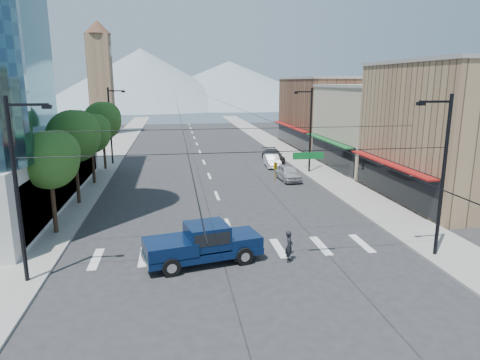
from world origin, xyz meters
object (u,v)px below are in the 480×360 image
Objects in this scene: parked_car_far at (273,155)px; parked_car_mid at (272,161)px; pedestrian at (289,246)px; pickup_truck at (202,243)px; parked_car_near at (288,173)px.

parked_car_mid is at bearing -105.44° from parked_car_far.
pedestrian is at bearing -101.83° from parked_car_far.
pickup_truck is 1.48× the size of parked_car_near.
pedestrian is 0.39× the size of parked_car_near.
parked_car_near is 1.06× the size of parked_car_mid.
pickup_truck reaches higher than parked_car_near.
parked_car_near is at bearing 0.83° from pedestrian.
parked_car_mid is (9.77, 25.76, -0.42)m from pickup_truck.
parked_car_near is at bearing -95.28° from parked_car_far.
pickup_truck is 1.31× the size of parked_car_far.
pedestrian is at bearing -19.50° from pickup_truck.
pedestrian reaches higher than parked_car_near.
pickup_truck is 21.07m from parked_car_near.
pickup_truck is at bearing -110.56° from parked_car_far.
parked_car_far reaches higher than parked_car_mid.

